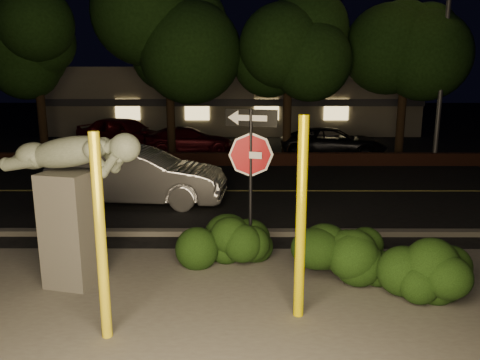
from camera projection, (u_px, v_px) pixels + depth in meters
name	position (u px, v px, depth m)	size (l,w,h in m)	color
ground	(226.00, 172.00, 17.47)	(90.00, 90.00, 0.00)	black
patio	(201.00, 325.00, 6.74)	(14.00, 6.00, 0.02)	#4C4944
road	(223.00, 191.00, 14.55)	(80.00, 8.00, 0.01)	black
lane_marking	(223.00, 191.00, 14.54)	(80.00, 0.12, 0.01)	#CAC051
curb	(216.00, 233.00, 10.53)	(80.00, 0.25, 0.12)	#4C4944
brick_wall	(227.00, 159.00, 18.69)	(40.00, 0.35, 0.50)	#472117
parking_lot	(231.00, 145.00, 24.30)	(40.00, 12.00, 0.01)	black
building	(233.00, 98.00, 31.66)	(22.00, 10.20, 4.00)	#726A5B
tree_far_a	(34.00, 30.00, 19.27)	(4.60, 4.60, 7.43)	black
tree_far_b	(167.00, 13.00, 19.28)	(5.20, 5.20, 8.41)	black
tree_far_c	(289.00, 21.00, 18.96)	(4.80, 4.80, 7.84)	black
tree_far_d	(408.00, 29.00, 19.48)	(4.40, 4.40, 7.42)	black
yellow_pole_left	(101.00, 239.00, 6.12)	(0.14, 0.14, 2.84)	yellow
yellow_pole_right	(301.00, 220.00, 6.67)	(0.15, 0.15, 3.00)	#F5DF00
signpost	(251.00, 155.00, 8.64)	(0.95, 0.34, 2.92)	black
sculpture	(71.00, 192.00, 7.74)	(2.47, 1.19, 2.64)	#4C4944
hedge_center	(224.00, 235.00, 8.94)	(2.08, 0.98, 1.08)	black
hedge_right	(349.00, 249.00, 8.13)	(1.74, 0.93, 1.14)	black
hedge_far_right	(426.00, 270.00, 7.36)	(1.51, 0.94, 1.05)	black
streetlight	(442.00, 27.00, 17.62)	(1.27, 0.66, 8.89)	#4D4E53
silver_sedan	(139.00, 176.00, 13.02)	(1.66, 4.76, 1.57)	#A7A7AC
parked_car_red	(124.00, 133.00, 22.31)	(1.91, 4.76, 1.62)	maroon
parked_car_darkred	(188.00, 140.00, 21.48)	(1.71, 4.20, 1.22)	#3C070E
parked_car_dark	(333.00, 143.00, 20.55)	(2.11, 4.58, 1.27)	black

